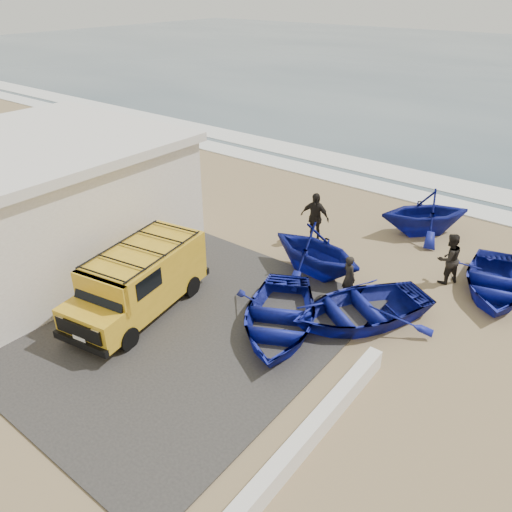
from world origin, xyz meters
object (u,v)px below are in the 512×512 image
Objects in this scene: boat_mid_left at (316,250)px; fisherman_back at (315,217)px; fisherman_front at (349,277)px; fisherman_middle at (449,259)px; van at (140,279)px; boat_mid_right at (495,282)px; building at (31,201)px; boat_near_left at (279,317)px; parapet at (315,428)px; boat_near_right at (360,308)px; boat_far_left at (425,212)px.

boat_mid_left is 1.78× the size of fisherman_back.
fisherman_front is 4.06m from fisherman_back.
fisherman_middle is (2.14, 2.88, 0.14)m from fisherman_front.
van is 7.41m from fisherman_back.
boat_mid_right is 2.68× the size of fisherman_front.
building is 5.77m from van.
fisherman_front is (4.66, 4.49, -0.36)m from van.
building reaches higher than boat_near_left.
boat_mid_left is (8.71, 5.06, -1.23)m from building.
van reaches higher than parapet.
van is 1.15× the size of boat_near_left.
boat_mid_right is at bearing 80.32° from parapet.
building is at bearing 169.87° from van.
boat_mid_right is at bearing 134.96° from fisherman_middle.
parapet is 3.98× the size of fisherman_front.
boat_near_right is 4.00m from fisherman_middle.
boat_mid_right reaches higher than parapet.
boat_near_left is 2.49m from boat_near_right.
van is at bearing -0.54° from building.
fisherman_middle is (12.48, 7.32, -1.27)m from building.
boat_near_left is 1.23× the size of boat_far_left.
parapet is at bearing 139.68° from fisherman_front.
van reaches higher than boat_mid_right.
van is 11.52m from boat_far_left.
boat_far_left is (4.78, 10.48, -0.17)m from van.
fisherman_front is at bearing 47.10° from boat_near_left.
boat_far_left is (-3.52, 2.80, 0.52)m from boat_mid_right.
boat_near_right is 5.34m from fisherman_back.
boat_near_left is (-2.92, 2.68, 0.18)m from parapet.
fisherman_middle reaches higher than boat_near_left.
van reaches higher than fisherman_middle.
boat_near_right is at bearing 105.55° from parapet.
fisherman_middle is 0.89× the size of fisherman_back.
boat_near_right is 2.21× the size of fisherman_back.
building is 4.69× the size of fisherman_back.
fisherman_front is (-0.12, -5.99, -0.19)m from boat_far_left.
building reaches higher than boat_far_left.
boat_far_left is at bearing 128.05° from boat_near_right.
building is 1.57× the size of parapet.
fisherman_middle reaches higher than parapet.
fisherman_back is (-5.13, -0.15, 0.11)m from fisherman_middle.
boat_near_left reaches higher than parapet.
parapet is at bearing -114.94° from boat_mid_right.
fisherman_middle reaches higher than fisherman_front.
boat_near_right is at bearing -39.01° from boat_far_left.
boat_near_left reaches higher than boat_mid_right.
boat_mid_right is at bearing -2.63° from fisherman_back.
fisherman_front is at bearing -153.99° from boat_mid_right.
boat_mid_right is 1.13× the size of boat_far_left.
boat_mid_right is (4.39, 5.94, -0.04)m from boat_near_left.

